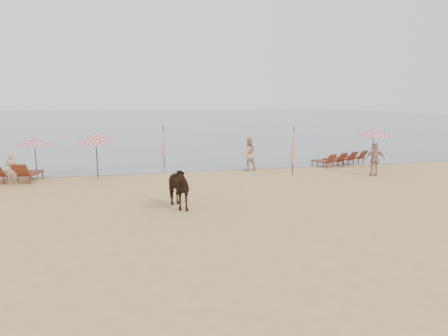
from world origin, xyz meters
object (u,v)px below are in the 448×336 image
(beachgoer_right_a, at_px, (249,154))
(lounger_cluster_left, at_px, (15,173))
(umbrella_open_right, at_px, (374,133))
(cow, at_px, (175,187))
(umbrella_open_left_a, at_px, (34,141))
(umbrella_closed_right, at_px, (293,145))
(umbrella_closed_left, at_px, (164,142))
(umbrella_open_left_b, at_px, (96,137))
(beachgoer_left, at_px, (12,169))
(lounger_cluster_right, at_px, (341,158))
(beachgoer_right_b, at_px, (375,159))

(beachgoer_right_a, bearing_deg, lounger_cluster_left, -5.39)
(umbrella_open_right, distance_m, cow, 13.62)
(beachgoer_right_a, bearing_deg, umbrella_open_left_a, -9.16)
(umbrella_closed_right, bearing_deg, umbrella_closed_left, 149.46)
(umbrella_closed_left, bearing_deg, umbrella_open_left_b, -146.14)
(umbrella_closed_right, relative_size, beachgoer_right_a, 1.37)
(umbrella_open_left_a, height_order, beachgoer_left, umbrella_open_left_a)
(umbrella_open_left_b, xyz_separation_m, umbrella_open_right, (15.73, -0.73, 0.02))
(lounger_cluster_left, distance_m, umbrella_open_left_a, 1.86)
(lounger_cluster_right, xyz_separation_m, umbrella_closed_right, (-4.26, -2.36, 1.23))
(cow, height_order, beachgoer_right_b, beachgoer_right_b)
(umbrella_open_right, distance_m, beachgoer_right_a, 7.53)
(cow, xyz_separation_m, beachgoer_left, (-7.33, 5.63, -0.04))
(beachgoer_left, relative_size, beachgoer_right_a, 0.81)
(umbrella_open_left_a, distance_m, umbrella_open_right, 18.83)
(umbrella_open_right, relative_size, beachgoer_right_b, 1.32)
(umbrella_open_left_a, relative_size, umbrella_open_left_b, 0.89)
(lounger_cluster_right, bearing_deg, beachgoer_left, 163.96)
(lounger_cluster_left, bearing_deg, umbrella_open_left_a, 55.20)
(cow, height_order, beachgoer_left, cow)
(umbrella_open_left_b, bearing_deg, umbrella_closed_right, -31.24)
(umbrella_open_left_b, distance_m, umbrella_closed_left, 4.42)
(umbrella_closed_left, xyz_separation_m, cow, (-0.13, -9.03, -0.73))
(lounger_cluster_right, distance_m, beachgoer_right_b, 3.62)
(umbrella_closed_left, bearing_deg, umbrella_open_right, -14.70)
(cow, relative_size, beachgoer_right_b, 1.08)
(umbrella_closed_left, relative_size, cow, 1.30)
(lounger_cluster_left, relative_size, cow, 1.18)
(umbrella_open_left_b, height_order, beachgoer_left, umbrella_open_left_b)
(umbrella_open_right, bearing_deg, beachgoer_right_b, -109.84)
(lounger_cluster_right, bearing_deg, umbrella_closed_right, -172.57)
(umbrella_open_left_b, xyz_separation_m, cow, (3.50, -6.58, -1.31))
(beachgoer_left, xyz_separation_m, beachgoer_right_a, (12.17, 1.19, 0.19))
(lounger_cluster_right, height_order, beachgoer_right_a, beachgoer_right_a)
(beachgoer_right_a, bearing_deg, umbrella_closed_left, -33.35)
(lounger_cluster_left, relative_size, umbrella_closed_right, 0.87)
(umbrella_open_left_a, bearing_deg, umbrella_closed_left, 21.38)
(umbrella_closed_left, xyz_separation_m, beachgoer_right_b, (10.92, -5.19, -0.65))
(umbrella_open_left_a, distance_m, cow, 9.67)
(umbrella_open_right, height_order, beachgoer_right_a, umbrella_open_right)
(lounger_cluster_left, bearing_deg, umbrella_open_left_b, 16.69)
(lounger_cluster_left, height_order, beachgoer_right_b, beachgoer_right_b)
(umbrella_open_right, xyz_separation_m, beachgoer_right_a, (-7.38, 0.96, -1.18))
(umbrella_open_left_b, height_order, beachgoer_right_a, umbrella_open_left_b)
(umbrella_closed_right, bearing_deg, cow, -143.58)
(umbrella_open_left_b, bearing_deg, umbrella_closed_left, 11.00)
(umbrella_open_right, bearing_deg, umbrella_closed_right, -161.23)
(umbrella_open_left_a, distance_m, beachgoer_right_b, 17.93)
(lounger_cluster_left, distance_m, umbrella_open_right, 19.69)
(umbrella_open_right, bearing_deg, umbrella_open_left_a, -173.13)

